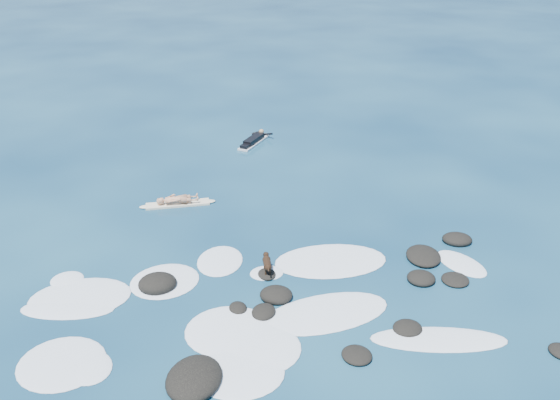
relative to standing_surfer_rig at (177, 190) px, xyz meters
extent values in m
plane|color=#0A2642|center=(2.52, -6.19, -0.67)|extent=(160.00, 160.00, 0.00)
ellipsoid|color=black|center=(4.08, -10.06, -0.61)|extent=(1.06, 1.09, 0.24)
ellipsoid|color=black|center=(-0.21, -10.15, -0.54)|extent=(1.94, 2.13, 0.54)
ellipsoid|color=black|center=(5.83, -9.28, -0.60)|extent=(0.91, 0.86, 0.29)
ellipsoid|color=black|center=(-0.96, -5.65, -0.54)|extent=(1.26, 1.18, 0.53)
ellipsoid|color=black|center=(9.45, -4.96, -0.57)|extent=(1.25, 1.12, 0.41)
ellipsoid|color=black|center=(7.22, -7.00, -0.58)|extent=(1.01, 1.00, 0.35)
ellipsoid|color=black|center=(1.31, -7.33, -0.61)|extent=(0.60, 0.70, 0.23)
ellipsoid|color=black|center=(8.26, -7.25, -0.62)|extent=(1.15, 1.16, 0.22)
ellipsoid|color=black|center=(2.54, -6.98, -0.56)|extent=(1.26, 1.21, 0.42)
ellipsoid|color=black|center=(2.49, -5.72, -0.62)|extent=(0.60, 0.73, 0.22)
ellipsoid|color=black|center=(7.84, -5.74, -0.58)|extent=(1.46, 1.67, 0.35)
ellipsoid|color=black|center=(2.02, -7.70, -0.60)|extent=(0.99, 1.04, 0.30)
ellipsoid|color=white|center=(-0.73, -5.37, -0.66)|extent=(2.77, 2.66, 0.12)
ellipsoid|color=white|center=(-3.53, -8.73, -0.66)|extent=(2.96, 2.91, 0.12)
ellipsoid|color=white|center=(-3.60, -6.28, -0.66)|extent=(2.96, 1.63, 0.12)
ellipsoid|color=white|center=(8.93, -6.34, -0.66)|extent=(1.71, 2.22, 0.12)
ellipsoid|color=white|center=(3.81, -8.04, -0.66)|extent=(4.10, 2.33, 0.12)
ellipsoid|color=white|center=(-3.29, -5.75, -0.66)|extent=(3.11, 2.20, 0.12)
ellipsoid|color=white|center=(-2.83, -9.03, -0.66)|extent=(1.55, 1.72, 0.12)
ellipsoid|color=white|center=(4.74, -5.28, -0.66)|extent=(3.91, 2.44, 0.12)
ellipsoid|color=white|center=(1.12, -4.53, -0.66)|extent=(2.01, 2.33, 0.12)
ellipsoid|color=white|center=(0.92, -8.28, -0.66)|extent=(2.89, 2.78, 0.12)
ellipsoid|color=white|center=(-3.77, -4.66, -0.66)|extent=(1.30, 1.28, 0.12)
ellipsoid|color=white|center=(6.51, -9.85, -0.66)|extent=(3.95, 1.96, 0.12)
ellipsoid|color=white|center=(0.94, -10.04, -0.66)|extent=(2.68, 2.39, 0.12)
ellipsoid|color=white|center=(1.68, -9.20, -0.66)|extent=(2.28, 2.27, 0.12)
ellipsoid|color=white|center=(2.51, -5.58, -0.66)|extent=(1.10, 0.90, 0.12)
cube|color=beige|center=(0.00, 0.00, -0.62)|extent=(2.49, 0.54, 0.08)
ellipsoid|color=beige|center=(1.24, -0.02, -0.62)|extent=(0.50, 0.29, 0.09)
ellipsoid|color=beige|center=(-1.24, 0.02, -0.62)|extent=(0.50, 0.29, 0.09)
imported|color=tan|center=(0.00, 0.00, 0.22)|extent=(0.39, 0.59, 1.61)
cube|color=silver|center=(4.08, 6.08, -0.62)|extent=(1.87, 2.24, 0.09)
ellipsoid|color=silver|center=(4.80, 7.04, -0.62)|extent=(0.54, 0.59, 0.09)
cube|color=black|center=(4.08, 6.08, -0.45)|extent=(1.23, 1.44, 0.24)
sphere|color=tan|center=(4.59, 6.76, -0.32)|extent=(0.35, 0.35, 0.25)
cylinder|color=black|center=(4.44, 7.07, -0.46)|extent=(0.61, 0.24, 0.27)
cylinder|color=black|center=(4.93, 6.71, -0.46)|extent=(0.39, 0.57, 0.27)
cube|color=black|center=(3.59, 5.43, -0.50)|extent=(0.65, 0.70, 0.15)
cylinder|color=black|center=(2.51, -5.68, -0.23)|extent=(0.30, 0.54, 0.25)
sphere|color=black|center=(2.53, -5.45, -0.23)|extent=(0.29, 0.29, 0.26)
sphere|color=black|center=(2.49, -5.92, -0.23)|extent=(0.26, 0.26, 0.24)
sphere|color=black|center=(2.54, -5.30, -0.14)|extent=(0.20, 0.20, 0.19)
cone|color=black|center=(2.55, -5.19, -0.15)|extent=(0.11, 0.13, 0.10)
cone|color=black|center=(2.49, -5.30, -0.06)|extent=(0.09, 0.07, 0.09)
cone|color=black|center=(2.59, -5.31, -0.06)|extent=(0.09, 0.07, 0.09)
cylinder|color=black|center=(2.46, -5.50, -0.50)|extent=(0.07, 0.07, 0.34)
cylinder|color=black|center=(2.59, -5.51, -0.50)|extent=(0.07, 0.07, 0.34)
cylinder|color=black|center=(2.43, -5.86, -0.50)|extent=(0.07, 0.07, 0.34)
cylinder|color=black|center=(2.56, -5.87, -0.50)|extent=(0.07, 0.07, 0.34)
cylinder|color=black|center=(2.48, -6.03, -0.18)|extent=(0.07, 0.25, 0.15)
camera|label=1|loc=(-0.57, -22.33, 10.30)|focal=40.00mm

